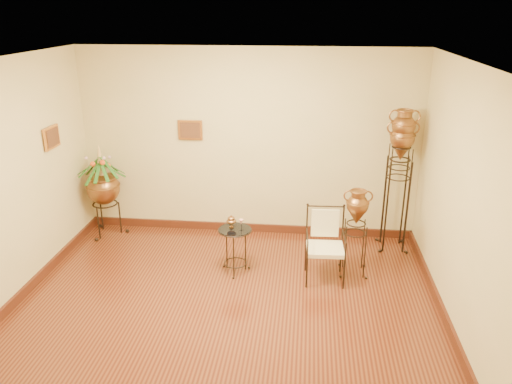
# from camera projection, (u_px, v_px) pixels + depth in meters

# --- Properties ---
(ground) EXTENTS (5.00, 5.00, 0.00)m
(ground) POSITION_uv_depth(u_px,v_px,m) (221.00, 325.00, 5.52)
(ground) COLOR brown
(ground) RESTS_ON ground
(room_shell) EXTENTS (5.02, 5.02, 2.81)m
(room_shell) POSITION_uv_depth(u_px,v_px,m) (216.00, 177.00, 4.92)
(room_shell) COLOR #D7C08A
(room_shell) RESTS_ON ground
(amphora_tall) EXTENTS (0.42, 0.42, 2.05)m
(amphora_tall) POSITION_uv_depth(u_px,v_px,m) (398.00, 179.00, 6.94)
(amphora_tall) COLOR black
(amphora_tall) RESTS_ON ground
(amphora_mid) EXTENTS (0.45, 0.45, 1.90)m
(amphora_mid) POSITION_uv_depth(u_px,v_px,m) (397.00, 185.00, 6.97)
(amphora_mid) COLOR black
(amphora_mid) RESTS_ON ground
(amphora_short) EXTENTS (0.47, 0.47, 1.18)m
(amphora_short) POSITION_uv_depth(u_px,v_px,m) (356.00, 232.00, 6.41)
(amphora_short) COLOR black
(amphora_short) RESTS_ON ground
(planter_urn) EXTENTS (0.92, 0.92, 1.45)m
(planter_urn) POSITION_uv_depth(u_px,v_px,m) (103.00, 184.00, 7.46)
(planter_urn) COLOR black
(planter_urn) RESTS_ON ground
(armchair) EXTENTS (0.55, 0.52, 0.95)m
(armchair) POSITION_uv_depth(u_px,v_px,m) (325.00, 246.00, 6.28)
(armchair) COLOR black
(armchair) RESTS_ON ground
(side_table) EXTENTS (0.43, 0.43, 0.78)m
(side_table) POSITION_uv_depth(u_px,v_px,m) (235.00, 249.00, 6.53)
(side_table) COLOR black
(side_table) RESTS_ON ground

